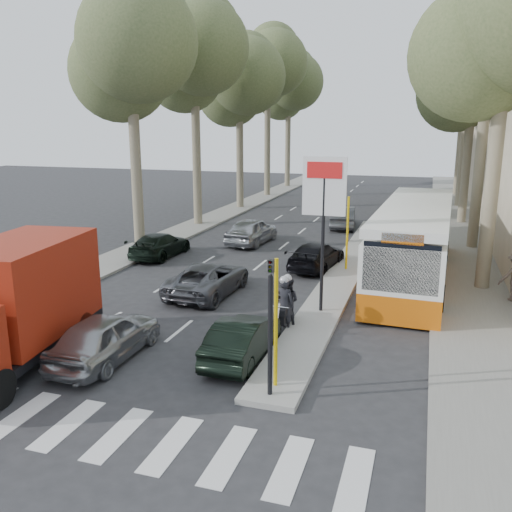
{
  "coord_description": "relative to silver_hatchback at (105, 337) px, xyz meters",
  "views": [
    {
      "loc": [
        6.64,
        -13.23,
        6.66
      ],
      "look_at": [
        0.34,
        6.48,
        1.6
      ],
      "focal_mm": 38.0,
      "sensor_mm": 36.0,
      "label": 1
    }
  ],
  "objects": [
    {
      "name": "ground",
      "position": [
        1.93,
        0.68,
        -0.71
      ],
      "size": [
        120.0,
        120.0,
        0.0
      ],
      "primitive_type": "plane",
      "color": "#28282B",
      "rests_on": "ground"
    },
    {
      "name": "sidewalk_right",
      "position": [
        10.53,
        25.68,
        -0.65
      ],
      "size": [
        3.2,
        70.0,
        0.12
      ],
      "primitive_type": "cube",
      "color": "gray",
      "rests_on": "ground"
    },
    {
      "name": "median_left",
      "position": [
        -6.07,
        28.68,
        -0.65
      ],
      "size": [
        2.4,
        64.0,
        0.12
      ],
      "primitive_type": "cube",
      "color": "gray",
      "rests_on": "ground"
    },
    {
      "name": "traffic_island",
      "position": [
        5.18,
        11.68,
        -0.63
      ],
      "size": [
        1.5,
        26.0,
        0.16
      ],
      "primitive_type": "cube",
      "color": "gray",
      "rests_on": "ground"
    },
    {
      "name": "billboard",
      "position": [
        5.18,
        5.68,
        3.0
      ],
      "size": [
        1.5,
        12.1,
        5.6
      ],
      "color": "yellow",
      "rests_on": "ground"
    },
    {
      "name": "traffic_light_island",
      "position": [
        5.18,
        -0.82,
        1.78
      ],
      "size": [
        0.16,
        0.41,
        3.6
      ],
      "color": "black",
      "rests_on": "ground"
    },
    {
      "name": "tree_l_a",
      "position": [
        -5.94,
        12.79,
        9.68
      ],
      "size": [
        7.4,
        7.2,
        14.1
      ],
      "color": "#6B604C",
      "rests_on": "ground"
    },
    {
      "name": "tree_l_b",
      "position": [
        -6.04,
        20.79,
        10.37
      ],
      "size": [
        7.4,
        7.2,
        14.88
      ],
      "color": "#6B604C",
      "rests_on": "ground"
    },
    {
      "name": "tree_l_c",
      "position": [
        -5.84,
        28.79,
        9.33
      ],
      "size": [
        7.4,
        7.2,
        13.71
      ],
      "color": "#6B604C",
      "rests_on": "ground"
    },
    {
      "name": "tree_l_d",
      "position": [
        -5.94,
        36.79,
        11.06
      ],
      "size": [
        7.4,
        7.2,
        15.66
      ],
      "color": "#6B604C",
      "rests_on": "ground"
    },
    {
      "name": "tree_l_e",
      "position": [
        -6.04,
        44.79,
        10.02
      ],
      "size": [
        7.4,
        7.2,
        14.49
      ],
      "color": "#6B604C",
      "rests_on": "ground"
    },
    {
      "name": "tree_r_a",
      "position": [
        11.06,
        10.79,
        9.68
      ],
      "size": [
        7.4,
        7.2,
        14.1
      ],
      "color": "#6B604C",
      "rests_on": "ground"
    },
    {
      "name": "tree_r_b",
      "position": [
        11.16,
        18.79,
        10.71
      ],
      "size": [
        7.4,
        7.2,
        15.27
      ],
      "color": "#6B604C",
      "rests_on": "ground"
    },
    {
      "name": "tree_r_c",
      "position": [
        10.96,
        26.79,
        8.99
      ],
      "size": [
        7.4,
        7.2,
        13.32
      ],
      "color": "#6B604C",
      "rests_on": "ground"
    },
    {
      "name": "tree_r_d",
      "position": [
        11.06,
        34.79,
        10.37
      ],
      "size": [
        7.4,
        7.2,
        14.88
      ],
      "color": "#6B604C",
      "rests_on": "ground"
    },
    {
      "name": "tree_r_e",
      "position": [
        11.16,
        42.79,
        9.68
      ],
      "size": [
        7.4,
        7.2,
        14.1
      ],
      "color": "#6B604C",
      "rests_on": "ground"
    },
    {
      "name": "silver_hatchback",
      "position": [
        0.0,
        0.0,
        0.0
      ],
      "size": [
        1.69,
        4.15,
        1.41
      ],
      "primitive_type": "imported",
      "rotation": [
        0.0,
        0.0,
        3.14
      ],
      "color": "#9EA1A6",
      "rests_on": "ground"
    },
    {
      "name": "dark_hatchback",
      "position": [
        3.73,
        1.27,
        -0.09
      ],
      "size": [
        1.31,
        3.75,
        1.23
      ],
      "primitive_type": "imported",
      "rotation": [
        0.0,
        0.0,
        3.14
      ],
      "color": "black",
      "rests_on": "ground"
    },
    {
      "name": "queue_car_a",
      "position": [
        0.42,
        6.68,
        -0.06
      ],
      "size": [
        2.34,
        4.73,
        1.29
      ],
      "primitive_type": "imported",
      "rotation": [
        0.0,
        0.0,
        3.1
      ],
      "color": "#53555C",
      "rests_on": "ground"
    },
    {
      "name": "queue_car_b",
      "position": [
        3.73,
        11.89,
        -0.08
      ],
      "size": [
        2.31,
        4.51,
        1.25
      ],
      "primitive_type": "imported",
      "rotation": [
        0.0,
        0.0,
        3.01
      ],
      "color": "black",
      "rests_on": "ground"
    },
    {
      "name": "queue_car_c",
      "position": [
        -0.86,
        16.13,
        0.05
      ],
      "size": [
        2.17,
        4.58,
        1.51
      ],
      "primitive_type": "imported",
      "rotation": [
        0.0,
        0.0,
        3.05
      ],
      "color": "#AAACB2",
      "rests_on": "ground"
    },
    {
      "name": "queue_car_d",
      "position": [
        3.33,
        22.64,
        0.0
      ],
      "size": [
        1.98,
        4.45,
        1.42
      ],
      "primitive_type": "imported",
      "rotation": [
        0.0,
        0.0,
        3.26
      ],
      "color": "#484B4F",
      "rests_on": "ground"
    },
    {
      "name": "queue_car_e",
      "position": [
        -4.37,
        11.74,
        -0.08
      ],
      "size": [
        1.84,
        4.34,
        1.25
      ],
      "primitive_type": "imported",
      "rotation": [
        0.0,
        0.0,
        3.12
      ],
      "color": "black",
      "rests_on": "ground"
    },
    {
      "name": "red_truck",
      "position": [
        -2.3,
        -0.95,
        1.11
      ],
      "size": [
        3.23,
        6.7,
        3.44
      ],
      "rotation": [
        0.0,
        0.0,
        0.13
      ],
      "color": "black",
      "rests_on": "ground"
    },
    {
      "name": "city_bus",
      "position": [
        8.13,
        11.33,
        1.06
      ],
      "size": [
        3.27,
        12.83,
        3.35
      ],
      "rotation": [
        0.0,
        0.0,
        -0.04
      ],
      "color": "#D15C0B",
      "rests_on": "ground"
    },
    {
      "name": "motorcycle",
      "position": [
        4.33,
        3.92,
        0.16
      ],
      "size": [
        0.8,
        2.24,
        1.91
      ],
      "rotation": [
        0.0,
        0.0,
        -0.01
      ],
      "color": "black",
      "rests_on": "ground"
    },
    {
      "name": "pedestrian_near",
      "position": [
        9.13,
        11.02,
        0.23
      ],
      "size": [
        0.84,
        1.06,
        1.63
      ],
      "primitive_type": "imported",
      "rotation": [
        0.0,
        0.0,
        2.03
      ],
      "color": "#4A3753",
      "rests_on": "sidewalk_right"
    }
  ]
}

